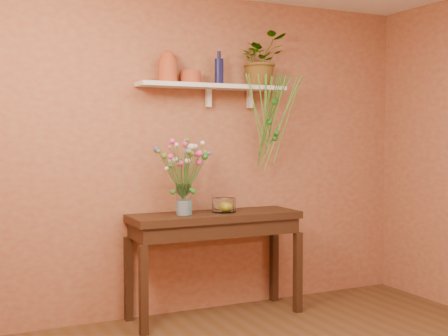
{
  "coord_description": "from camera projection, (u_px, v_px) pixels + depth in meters",
  "views": [
    {
      "loc": [
        -2.03,
        -2.7,
        1.5
      ],
      "look_at": [
        0.0,
        1.55,
        1.25
      ],
      "focal_mm": 47.74,
      "sensor_mm": 36.0,
      "label": 1
    }
  ],
  "objects": [
    {
      "name": "room",
      "position": [
        343.0,
        163.0,
        3.32
      ],
      "size": [
        4.04,
        4.04,
        2.7
      ],
      "color": "brown",
      "rests_on": "ground"
    },
    {
      "name": "sideboard",
      "position": [
        215.0,
        228.0,
        4.93
      ],
      "size": [
        1.43,
        0.46,
        0.87
      ],
      "color": "#311B11",
      "rests_on": "ground"
    },
    {
      "name": "wall_shelf",
      "position": [
        214.0,
        87.0,
        5.0
      ],
      "size": [
        1.3,
        0.24,
        0.19
      ],
      "color": "white",
      "rests_on": "room"
    },
    {
      "name": "terracotta_jug",
      "position": [
        168.0,
        67.0,
        4.8
      ],
      "size": [
        0.18,
        0.18,
        0.26
      ],
      "color": "#B5432A",
      "rests_on": "wall_shelf"
    },
    {
      "name": "terracotta_pot",
      "position": [
        191.0,
        77.0,
        4.93
      ],
      "size": [
        0.19,
        0.19,
        0.11
      ],
      "primitive_type": "cylinder",
      "rotation": [
        0.0,
        0.0,
        0.08
      ],
      "color": "#B5432A",
      "rests_on": "wall_shelf"
    },
    {
      "name": "blue_bottle",
      "position": [
        219.0,
        71.0,
        5.01
      ],
      "size": [
        0.09,
        0.09,
        0.28
      ],
      "color": "#111541",
      "rests_on": "wall_shelf"
    },
    {
      "name": "spider_plant",
      "position": [
        261.0,
        60.0,
        5.21
      ],
      "size": [
        0.48,
        0.43,
        0.46
      ],
      "primitive_type": "imported",
      "rotation": [
        0.0,
        0.0,
        0.18
      ],
      "color": "#216B1C",
      "rests_on": "wall_shelf"
    },
    {
      "name": "plant_fronds",
      "position": [
        272.0,
        117.0,
        5.1
      ],
      "size": [
        0.56,
        0.39,
        0.83
      ],
      "color": "#216B1C",
      "rests_on": "wall_shelf"
    },
    {
      "name": "glass_vase",
      "position": [
        183.0,
        202.0,
        4.78
      ],
      "size": [
        0.12,
        0.12,
        0.25
      ],
      "color": "white",
      "rests_on": "sideboard"
    },
    {
      "name": "bouquet",
      "position": [
        185.0,
        161.0,
        4.78
      ],
      "size": [
        0.42,
        0.48,
        0.49
      ],
      "color": "#386B28",
      "rests_on": "glass_vase"
    },
    {
      "name": "glass_bowl",
      "position": [
        224.0,
        206.0,
        4.97
      ],
      "size": [
        0.2,
        0.2,
        0.12
      ],
      "color": "white",
      "rests_on": "sideboard"
    },
    {
      "name": "lemon",
      "position": [
        225.0,
        206.0,
        4.97
      ],
      "size": [
        0.09,
        0.09,
        0.09
      ],
      "primitive_type": "sphere",
      "color": "yellow",
      "rests_on": "glass_bowl"
    },
    {
      "name": "carton",
      "position": [
        187.0,
        207.0,
        4.8
      ],
      "size": [
        0.07,
        0.06,
        0.13
      ],
      "primitive_type": "cube",
      "rotation": [
        0.0,
        0.0,
        -0.14
      ],
      "color": "#32627F",
      "rests_on": "sideboard"
    }
  ]
}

